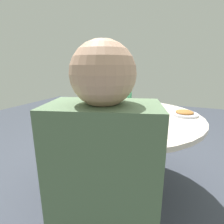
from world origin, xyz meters
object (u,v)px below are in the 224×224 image
green_bottle (129,94)px  soup_bowl (128,124)px  dish_shrimp (152,117)px  diner_left (104,181)px  rice_bowl (76,117)px  dish_stirfry (184,113)px  round_dining_table (121,122)px  tea_cup_far (64,110)px  tea_cup_near (53,108)px  dish_greens (151,104)px  dish_noodles (102,106)px  dish_eggplant (108,101)px

green_bottle → soup_bowl: bearing=107.4°
soup_bowl → green_bottle: 0.95m
dish_shrimp → diner_left: bearing=90.9°
dish_shrimp → green_bottle: size_ratio=0.91×
rice_bowl → dish_stirfry: rice_bowl is taller
round_dining_table → tea_cup_far: bearing=18.0°
dish_stirfry → tea_cup_near: (1.14, 0.36, 0.02)m
rice_bowl → dish_shrimp: (-0.52, -0.33, -0.03)m
round_dining_table → rice_bowl: rice_bowl is taller
dish_greens → green_bottle: green_bottle is taller
tea_cup_far → round_dining_table: bearing=-162.0°
dish_noodles → diner_left: (-0.57, 1.13, 0.04)m
round_dining_table → green_bottle: (0.11, -0.58, 0.17)m
tea_cup_near → tea_cup_far: bearing=-173.4°
dish_greens → green_bottle: size_ratio=0.98×
tea_cup_near → green_bottle: bearing=-123.9°
green_bottle → dish_eggplant: bearing=33.2°
dish_shrimp → green_bottle: 0.72m
dish_greens → dish_noodles: size_ratio=1.07×
diner_left → dish_stirfry: bearing=-101.1°
tea_cup_far → tea_cup_near: bearing=6.6°
tea_cup_near → tea_cup_far: tea_cup_near is taller
round_dining_table → diner_left: size_ratio=1.83×
dish_eggplant → dish_shrimp: bearing=142.5°
soup_bowl → dish_stirfry: size_ratio=1.34×
dish_shrimp → dish_eggplant: dish_eggplant is taller
green_bottle → diner_left: diner_left is taller
soup_bowl → dish_shrimp: size_ratio=1.50×
tea_cup_far → dish_shrimp: bearing=-170.0°
rice_bowl → dish_shrimp: bearing=-147.6°
green_bottle → tea_cup_near: bearing=56.1°
round_dining_table → dish_stirfry: (-0.52, -0.19, 0.09)m
rice_bowl → soup_bowl: rice_bowl is taller
dish_stirfry → tea_cup_near: bearing=17.6°
dish_stirfry → dish_eggplant: bearing=-16.7°
rice_bowl → tea_cup_far: (0.26, -0.19, -0.02)m
soup_bowl → dish_greens: size_ratio=1.39×
round_dining_table → dish_shrimp: size_ratio=6.95×
dish_eggplant → tea_cup_near: (0.29, 0.61, 0.02)m
dish_shrimp → tea_cup_near: bearing=9.5°
dish_eggplant → tea_cup_far: tea_cup_far is taller
soup_bowl → diner_left: 0.66m
rice_bowl → dish_stirfry: bearing=-144.6°
soup_bowl → dish_shrimp: 0.32m
tea_cup_near → dish_eggplant: bearing=-115.6°
round_dining_table → tea_cup_near: size_ratio=19.72×
round_dining_table → dish_eggplant: bearing=-53.6°
dish_eggplant → tea_cup_far: (0.17, 0.60, 0.01)m
dish_shrimp → dish_noodles: 0.58m
diner_left → dish_noodles: bearing=-63.3°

